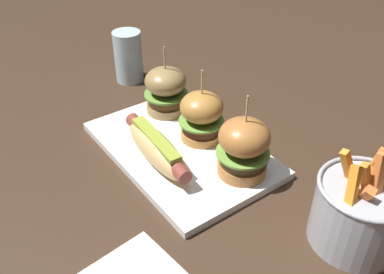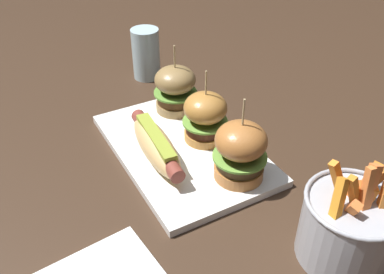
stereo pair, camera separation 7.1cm
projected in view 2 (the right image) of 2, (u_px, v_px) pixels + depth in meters
name	position (u px, v px, depth m)	size (l,w,h in m)	color
ground_plane	(183.00, 151.00, 0.77)	(3.00, 3.00, 0.00)	#382619
platter_main	(183.00, 148.00, 0.77)	(0.35, 0.23, 0.01)	white
hot_dog	(156.00, 145.00, 0.72)	(0.20, 0.07, 0.05)	tan
slider_left	(175.00, 89.00, 0.84)	(0.09, 0.09, 0.14)	olive
slider_center	(205.00, 116.00, 0.75)	(0.08, 0.08, 0.14)	#B17836
slider_right	(240.00, 151.00, 0.66)	(0.09, 0.09, 0.15)	#AD6A33
fries_bucket	(349.00, 226.00, 0.55)	(0.13, 0.13, 0.15)	#A8AAB2
water_glass	(146.00, 54.00, 0.98)	(0.06, 0.06, 0.12)	silver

